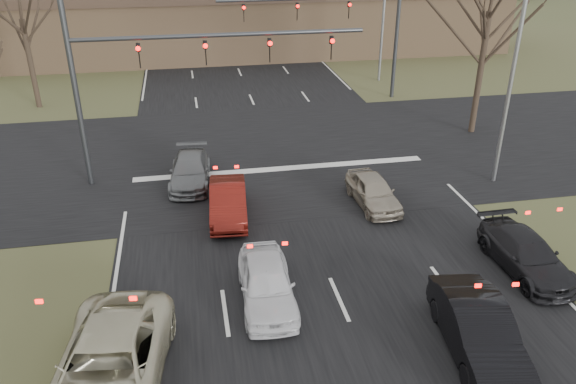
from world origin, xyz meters
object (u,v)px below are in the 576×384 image
car_silver_suv (109,368)px  car_red_ahead (228,201)px  car_charcoal_sedan (526,254)px  car_black_hatch (478,330)px  mast_arm_near (156,65)px  streetlight_right_near (512,55)px  car_silver_ahead (373,191)px  car_white_sedan (267,283)px  building (253,19)px  mast_arm_far (354,18)px  car_grey_ahead (190,171)px

car_silver_suv → car_red_ahead: bearing=74.3°
car_charcoal_sedan → car_black_hatch: bearing=-136.9°
mast_arm_near → car_black_hatch: (8.23, -12.89, -4.35)m
streetlight_right_near → car_silver_ahead: bearing=-168.5°
car_white_sedan → car_charcoal_sedan: (8.64, 0.10, -0.07)m
car_white_sedan → car_silver_suv: bearing=-144.1°
car_white_sedan → car_black_hatch: car_black_hatch is taller
mast_arm_near → streetlight_right_near: bearing=-12.1°
building → car_black_hatch: 37.95m
mast_arm_far → car_black_hatch: (-3.19, -22.89, -4.29)m
mast_arm_near → streetlight_right_near: streetlight_right_near is taller
car_red_ahead → car_silver_ahead: bearing=3.2°
mast_arm_far → car_white_sedan: bearing=-113.1°
streetlight_right_near → car_silver_suv: size_ratio=1.79×
building → car_charcoal_sedan: size_ratio=10.17×
mast_arm_near → streetlight_right_near: (14.05, -3.00, 0.51)m
car_silver_ahead → car_black_hatch: bearing=-92.9°
car_charcoal_sedan → car_silver_ahead: car_silver_ahead is taller
mast_arm_near → car_charcoal_sedan: 15.74m
streetlight_right_near → car_charcoal_sedan: bearing=-109.9°
car_silver_suv → car_black_hatch: car_silver_suv is taller
car_white_sedan → car_black_hatch: bearing=-29.9°
mast_arm_far → car_black_hatch: 23.50m
mast_arm_near → car_red_ahead: 6.47m
mast_arm_near → car_grey_ahead: mast_arm_near is taller
car_white_sedan → building: bearing=85.1°
streetlight_right_near → car_charcoal_sedan: 8.57m
car_black_hatch → car_grey_ahead: car_black_hatch is taller
mast_arm_near → car_grey_ahead: bearing=-35.2°
car_silver_suv → car_silver_ahead: 12.67m
car_white_sedan → car_silver_ahead: 7.55m
car_silver_ahead → car_charcoal_sedan: bearing=-60.2°
car_white_sedan → car_grey_ahead: size_ratio=0.96×
mast_arm_far → car_red_ahead: size_ratio=2.81×
streetlight_right_near → car_silver_suv: bearing=-148.0°
car_silver_suv → car_charcoal_sedan: (12.95, 3.00, -0.17)m
building → mast_arm_near: size_ratio=3.50×
mast_arm_far → car_silver_ahead: 15.19m
streetlight_right_near → car_grey_ahead: (-13.02, 2.27, -4.99)m
mast_arm_near → car_silver_ahead: bearing=-26.9°
mast_arm_near → car_charcoal_sedan: bearing=-39.3°
car_silver_suv → car_black_hatch: size_ratio=1.27×
car_white_sedan → car_red_ahead: bearing=98.7°
car_silver_suv → streetlight_right_near: bearing=39.6°
mast_arm_near → mast_arm_far: (11.41, 10.00, -0.06)m
car_grey_ahead → car_red_ahead: 3.61m
car_black_hatch → car_red_ahead: bearing=130.9°
mast_arm_far → building: bearing=105.6°
mast_arm_near → car_silver_ahead: size_ratio=3.38×
building → car_grey_ahead: 26.54m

